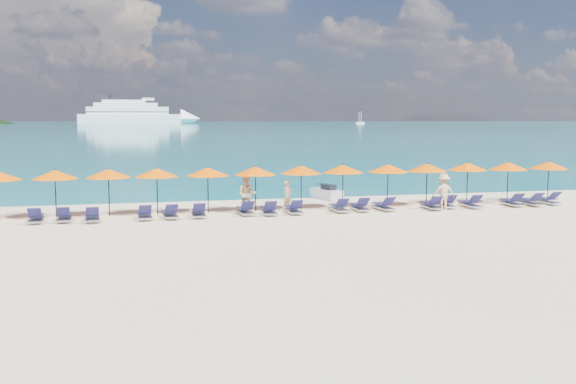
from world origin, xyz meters
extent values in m
plane|color=beige|center=(0.00, 0.00, 0.00)|extent=(1400.00, 1400.00, 0.00)
cube|color=#1FA9B2|center=(0.00, 660.00, 0.01)|extent=(1600.00, 1300.00, 0.01)
cube|color=white|center=(-9.42, 599.18, 4.26)|extent=(94.48, 21.88, 8.52)
cone|color=white|center=(46.74, 596.26, 4.26)|extent=(19.69, 19.69, 18.75)
cube|color=white|center=(-11.13, 599.27, 11.93)|extent=(75.63, 18.36, 6.82)
cube|color=white|center=(-12.83, 599.35, 17.04)|extent=(58.70, 15.78, 4.26)
cube|color=white|center=(-14.53, 599.44, 20.45)|extent=(39.84, 12.25, 2.98)
cube|color=black|center=(-11.13, 599.27, 10.65)|extent=(76.58, 18.58, 0.77)
cube|color=black|center=(-11.13, 599.27, 13.63)|extent=(74.69, 18.14, 0.77)
cylinder|color=black|center=(-26.27, 600.05, 23.86)|extent=(3.75, 3.75, 4.69)
cube|color=white|center=(178.69, 489.41, 0.74)|extent=(5.54, 1.85, 1.48)
cylinder|color=white|center=(178.69, 489.41, 5.54)|extent=(0.33, 0.33, 9.23)
cube|color=white|center=(180.52, 489.51, 0.77)|extent=(5.77, 1.92, 1.54)
cylinder|color=white|center=(180.52, 489.51, 5.77)|extent=(0.35, 0.35, 9.61)
cube|color=silver|center=(3.80, 9.37, 0.29)|extent=(1.45, 2.44, 0.53)
cube|color=black|center=(3.85, 9.18, 0.67)|extent=(0.72, 1.05, 0.33)
cylinder|color=black|center=(3.64, 9.92, 0.81)|extent=(0.52, 0.20, 0.06)
imported|color=#D8AC7D|center=(0.52, 5.26, 0.75)|extent=(0.66, 0.62, 1.51)
imported|color=#D8AC7D|center=(-1.58, 4.88, 0.91)|extent=(1.00, 0.75, 1.83)
imported|color=#D8AC7D|center=(8.16, 3.68, 0.91)|extent=(1.24, 0.71, 1.82)
cylinder|color=black|center=(-10.39, 5.39, 1.10)|extent=(0.05, 0.05, 2.20)
cone|color=#FF6000|center=(-10.39, 5.39, 2.02)|extent=(2.10, 2.10, 0.42)
sphere|color=black|center=(-10.39, 5.39, 2.24)|extent=(0.08, 0.08, 0.08)
cylinder|color=black|center=(-8.03, 5.41, 1.10)|extent=(0.05, 0.05, 2.20)
cone|color=#FF6000|center=(-8.03, 5.41, 2.02)|extent=(2.10, 2.10, 0.42)
sphere|color=black|center=(-8.03, 5.41, 2.24)|extent=(0.08, 0.08, 0.08)
cylinder|color=black|center=(-5.82, 5.33, 1.10)|extent=(0.05, 0.05, 2.20)
cone|color=#FF6000|center=(-5.82, 5.33, 2.02)|extent=(2.10, 2.10, 0.42)
sphere|color=black|center=(-5.82, 5.33, 2.24)|extent=(0.08, 0.08, 0.08)
cylinder|color=black|center=(-3.41, 5.34, 1.10)|extent=(0.05, 0.05, 2.20)
cone|color=#FF6000|center=(-3.41, 5.34, 2.02)|extent=(2.10, 2.10, 0.42)
sphere|color=black|center=(-3.41, 5.34, 2.24)|extent=(0.08, 0.08, 0.08)
cylinder|color=black|center=(-1.09, 5.29, 1.10)|extent=(0.05, 0.05, 2.20)
cone|color=#FF6000|center=(-1.09, 5.29, 2.02)|extent=(2.10, 2.10, 0.42)
sphere|color=black|center=(-1.09, 5.29, 2.24)|extent=(0.08, 0.08, 0.08)
cylinder|color=black|center=(1.27, 5.44, 1.10)|extent=(0.05, 0.05, 2.20)
cone|color=#FF6000|center=(1.27, 5.44, 2.02)|extent=(2.10, 2.10, 0.42)
sphere|color=black|center=(1.27, 5.44, 2.24)|extent=(0.08, 0.08, 0.08)
cylinder|color=black|center=(3.47, 5.47, 1.10)|extent=(0.05, 0.05, 2.20)
cone|color=#FF6000|center=(3.47, 5.47, 2.02)|extent=(2.10, 2.10, 0.42)
sphere|color=black|center=(3.47, 5.47, 2.24)|extent=(0.08, 0.08, 0.08)
cylinder|color=black|center=(5.84, 5.29, 1.10)|extent=(0.05, 0.05, 2.20)
cone|color=#FF6000|center=(5.84, 5.29, 2.02)|extent=(2.10, 2.10, 0.42)
sphere|color=black|center=(5.84, 5.29, 2.24)|extent=(0.08, 0.08, 0.08)
cylinder|color=black|center=(8.02, 5.30, 1.10)|extent=(0.05, 0.05, 2.20)
cone|color=#FF6000|center=(8.02, 5.30, 2.02)|extent=(2.10, 2.10, 0.42)
sphere|color=black|center=(8.02, 5.30, 2.24)|extent=(0.08, 0.08, 0.08)
cylinder|color=black|center=(10.43, 5.41, 1.10)|extent=(0.05, 0.05, 2.20)
cone|color=#FF6000|center=(10.43, 5.41, 2.02)|extent=(2.10, 2.10, 0.42)
sphere|color=black|center=(10.43, 5.41, 2.24)|extent=(0.08, 0.08, 0.08)
cylinder|color=black|center=(12.73, 5.22, 1.10)|extent=(0.05, 0.05, 2.20)
cone|color=#FF6000|center=(12.73, 5.22, 2.02)|extent=(2.10, 2.10, 0.42)
sphere|color=black|center=(12.73, 5.22, 2.24)|extent=(0.08, 0.08, 0.08)
cylinder|color=black|center=(15.23, 5.24, 1.10)|extent=(0.05, 0.05, 2.20)
cone|color=#FF6000|center=(15.23, 5.24, 2.02)|extent=(2.10, 2.10, 0.42)
sphere|color=black|center=(15.23, 5.24, 2.24)|extent=(0.08, 0.08, 0.08)
cube|color=silver|center=(-11.10, 4.19, 0.14)|extent=(0.69, 1.73, 0.06)
cube|color=#1E1D4E|center=(-11.11, 4.44, 0.30)|extent=(0.60, 1.12, 0.04)
cube|color=#1E1D4E|center=(-11.07, 3.64, 0.55)|extent=(0.57, 0.56, 0.43)
cube|color=silver|center=(-9.92, 4.23, 0.14)|extent=(0.66, 1.71, 0.06)
cube|color=#1E1D4E|center=(-9.93, 4.48, 0.30)|extent=(0.58, 1.11, 0.04)
cube|color=#1E1D4E|center=(-9.91, 3.68, 0.55)|extent=(0.56, 0.55, 0.43)
cube|color=silver|center=(-8.71, 3.95, 0.14)|extent=(0.75, 1.74, 0.06)
cube|color=#1E1D4E|center=(-8.73, 4.20, 0.30)|extent=(0.63, 1.14, 0.04)
cube|color=#1E1D4E|center=(-8.67, 3.41, 0.55)|extent=(0.59, 0.58, 0.43)
cube|color=silver|center=(-6.44, 4.06, 0.14)|extent=(0.69, 1.72, 0.06)
cube|color=#1E1D4E|center=(-6.45, 4.31, 0.30)|extent=(0.59, 1.12, 0.04)
cube|color=#1E1D4E|center=(-6.42, 3.51, 0.55)|extent=(0.57, 0.56, 0.43)
cube|color=silver|center=(-5.30, 4.08, 0.14)|extent=(0.73, 1.74, 0.06)
cube|color=#1E1D4E|center=(-5.32, 4.33, 0.30)|extent=(0.62, 1.13, 0.04)
cube|color=#1E1D4E|center=(-5.26, 3.53, 0.55)|extent=(0.58, 0.57, 0.43)
cube|color=silver|center=(-4.00, 4.12, 0.14)|extent=(0.67, 1.72, 0.06)
cube|color=#1E1D4E|center=(-3.99, 4.37, 0.30)|extent=(0.58, 1.12, 0.04)
cube|color=#1E1D4E|center=(-4.01, 3.57, 0.55)|extent=(0.57, 0.55, 0.43)
cube|color=silver|center=(-1.78, 4.34, 0.14)|extent=(0.75, 1.74, 0.06)
cube|color=#1E1D4E|center=(-1.80, 4.59, 0.30)|extent=(0.63, 1.14, 0.04)
cube|color=#1E1D4E|center=(-1.73, 3.79, 0.55)|extent=(0.59, 0.58, 0.43)
cube|color=silver|center=(-0.67, 4.08, 0.14)|extent=(0.74, 1.74, 0.06)
cube|color=#1E1D4E|center=(-0.66, 4.33, 0.30)|extent=(0.63, 1.14, 0.04)
cube|color=#1E1D4E|center=(-0.71, 3.53, 0.55)|extent=(0.59, 0.57, 0.43)
cube|color=silver|center=(0.55, 4.17, 0.14)|extent=(0.65, 1.71, 0.06)
cube|color=#1E1D4E|center=(0.54, 4.42, 0.30)|extent=(0.57, 1.11, 0.04)
cube|color=#1E1D4E|center=(0.56, 3.62, 0.55)|extent=(0.56, 0.55, 0.43)
cube|color=silver|center=(2.86, 4.24, 0.14)|extent=(0.62, 1.70, 0.06)
cube|color=#1E1D4E|center=(2.86, 4.49, 0.30)|extent=(0.55, 1.10, 0.04)
cube|color=#1E1D4E|center=(2.86, 3.69, 0.55)|extent=(0.55, 0.54, 0.43)
cube|color=silver|center=(3.96, 4.28, 0.14)|extent=(0.68, 1.72, 0.06)
cube|color=#1E1D4E|center=(3.97, 4.53, 0.30)|extent=(0.59, 1.12, 0.04)
cube|color=#1E1D4E|center=(3.94, 3.73, 0.55)|extent=(0.57, 0.56, 0.43)
cube|color=silver|center=(5.20, 4.23, 0.14)|extent=(0.75, 1.74, 0.06)
cube|color=#1E1D4E|center=(5.18, 4.48, 0.30)|extent=(0.64, 1.14, 0.04)
cube|color=#1E1D4E|center=(5.25, 3.68, 0.55)|extent=(0.59, 0.58, 0.43)
cube|color=silver|center=(7.66, 3.97, 0.14)|extent=(0.74, 1.74, 0.06)
cube|color=#1E1D4E|center=(7.68, 4.22, 0.30)|extent=(0.63, 1.14, 0.04)
cube|color=#1E1D4E|center=(7.62, 3.42, 0.55)|extent=(0.59, 0.58, 0.43)
cube|color=silver|center=(8.65, 4.33, 0.14)|extent=(0.76, 1.75, 0.06)
cube|color=#1E1D4E|center=(8.67, 4.58, 0.30)|extent=(0.64, 1.14, 0.04)
cube|color=#1E1D4E|center=(8.61, 3.79, 0.55)|extent=(0.59, 0.58, 0.43)
cube|color=silver|center=(9.89, 4.04, 0.14)|extent=(0.72, 1.73, 0.06)
cube|color=#1E1D4E|center=(9.91, 4.29, 0.30)|extent=(0.61, 1.13, 0.04)
cube|color=#1E1D4E|center=(9.86, 3.49, 0.55)|extent=(0.58, 0.57, 0.43)
cube|color=silver|center=(12.31, 4.10, 0.14)|extent=(0.75, 1.74, 0.06)
cube|color=#1E1D4E|center=(12.33, 4.35, 0.30)|extent=(0.64, 1.14, 0.04)
cube|color=#1E1D4E|center=(12.27, 3.55, 0.55)|extent=(0.59, 0.58, 0.43)
cube|color=silver|center=(13.34, 4.06, 0.14)|extent=(0.73, 1.74, 0.06)
cube|color=#1E1D4E|center=(13.32, 4.31, 0.30)|extent=(0.62, 1.13, 0.04)
cube|color=#1E1D4E|center=(13.37, 3.51, 0.55)|extent=(0.58, 0.57, 0.43)
cube|color=silver|center=(14.54, 4.29, 0.14)|extent=(0.71, 1.73, 0.06)
cube|color=#1E1D4E|center=(14.53, 4.54, 0.30)|extent=(0.61, 1.13, 0.04)
cube|color=#1E1D4E|center=(14.57, 3.74, 0.55)|extent=(0.58, 0.57, 0.43)
camera|label=1|loc=(-6.84, -25.44, 4.56)|focal=40.00mm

